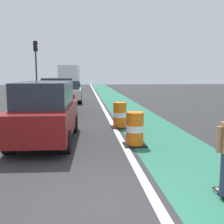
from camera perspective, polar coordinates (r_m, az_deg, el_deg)
ground_plane at (r=5.12m, az=-1.08°, el=-19.07°), size 100.00×100.00×0.00m
bike_lane_strip at (r=16.93m, az=3.67°, el=0.22°), size 2.50×80.00×0.01m
lane_divider_stripe at (r=16.75m, az=-1.39°, el=0.15°), size 0.20×80.00×0.01m
parked_suv_nearest at (r=9.56m, az=-13.60°, el=0.08°), size 2.07×4.68×2.04m
parked_suv_second at (r=16.25m, az=-11.13°, el=3.41°), size 2.10×4.69×2.04m
parked_sedan_third at (r=22.16m, az=-8.86°, el=4.18°), size 1.98×4.14×1.70m
traffic_barrel_front at (r=8.90m, az=4.75°, el=-3.60°), size 0.73×0.73×1.09m
traffic_barrel_mid at (r=11.73m, az=1.63°, el=-0.70°), size 0.73×0.73×1.09m
delivery_truck_down_block at (r=37.35m, az=-8.71°, el=7.33°), size 2.57×7.67×3.23m
traffic_light_corner at (r=25.78m, az=-15.48°, el=10.46°), size 0.41×0.32×5.10m
pedestrian_crossing at (r=15.85m, az=-18.91°, el=2.38°), size 0.34×0.20×1.61m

